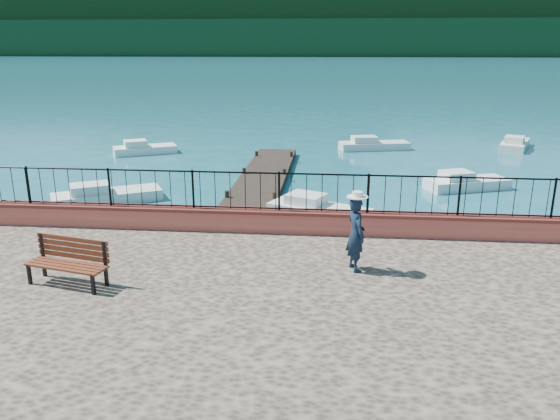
% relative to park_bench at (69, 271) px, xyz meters
% --- Properties ---
extents(ground, '(2000.00, 2000.00, 0.00)m').
position_rel_park_bench_xyz_m(ground, '(4.14, -0.11, -1.48)').
color(ground, '#19596B').
rests_on(ground, ground).
extents(parapet, '(28.00, 0.46, 0.58)m').
position_rel_park_bench_xyz_m(parapet, '(4.14, 3.59, 0.01)').
color(parapet, '#C56447').
rests_on(parapet, promenade).
extents(railing, '(27.00, 0.05, 0.95)m').
position_rel_park_bench_xyz_m(railing, '(4.14, 3.59, 0.77)').
color(railing, black).
rests_on(railing, parapet).
extents(dock, '(2.00, 16.00, 0.30)m').
position_rel_park_bench_xyz_m(dock, '(2.14, 11.89, -1.33)').
color(dock, '#2D231C').
rests_on(dock, ground).
extents(far_forest, '(900.00, 60.00, 18.00)m').
position_rel_park_bench_xyz_m(far_forest, '(4.14, 299.89, 7.52)').
color(far_forest, black).
rests_on(far_forest, ground).
extents(foothills, '(900.00, 120.00, 44.00)m').
position_rel_park_bench_xyz_m(foothills, '(4.14, 359.89, 20.52)').
color(foothills, black).
rests_on(foothills, ground).
extents(park_bench, '(1.75, 0.92, 0.93)m').
position_rel_park_bench_xyz_m(park_bench, '(0.00, 0.00, 0.00)').
color(park_bench, black).
rests_on(park_bench, promenade).
extents(person, '(0.57, 0.68, 1.59)m').
position_rel_park_bench_xyz_m(person, '(5.68, 1.31, 0.51)').
color(person, black).
rests_on(person, promenade).
extents(hat, '(0.44, 0.44, 0.12)m').
position_rel_park_bench_xyz_m(hat, '(5.68, 1.31, 1.37)').
color(hat, white).
rests_on(hat, person).
extents(boat_0, '(4.13, 3.08, 0.80)m').
position_rel_park_bench_xyz_m(boat_0, '(-3.39, 9.82, -1.08)').
color(boat_0, silver).
rests_on(boat_0, ground).
extents(boat_1, '(3.77, 2.67, 0.80)m').
position_rel_park_bench_xyz_m(boat_1, '(4.75, 8.67, -1.08)').
color(boat_1, silver).
rests_on(boat_1, ground).
extents(boat_2, '(3.64, 2.35, 0.80)m').
position_rel_park_bench_xyz_m(boat_2, '(10.78, 13.26, -1.08)').
color(boat_2, white).
rests_on(boat_2, ground).
extents(boat_3, '(3.57, 2.67, 0.80)m').
position_rel_park_bench_xyz_m(boat_3, '(-5.20, 19.44, -1.08)').
color(boat_3, white).
rests_on(boat_3, ground).
extents(boat_4, '(4.13, 2.14, 0.80)m').
position_rel_park_bench_xyz_m(boat_4, '(7.52, 21.95, -1.08)').
color(boat_4, silver).
rests_on(boat_4, ground).
extents(boat_5, '(2.61, 3.84, 0.80)m').
position_rel_park_bench_xyz_m(boat_5, '(15.69, 23.08, -1.08)').
color(boat_5, silver).
rests_on(boat_5, ground).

